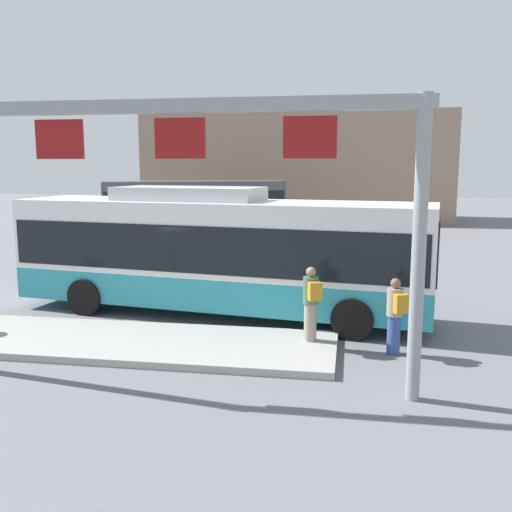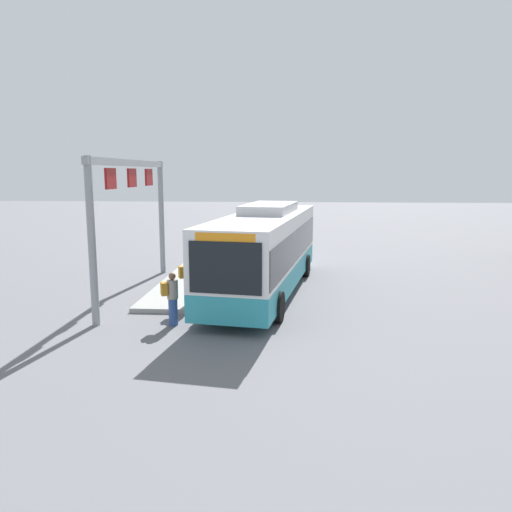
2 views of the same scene
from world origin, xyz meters
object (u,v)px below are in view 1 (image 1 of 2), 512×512
(person_waiting_near, at_px, (311,302))
(person_boarding, at_px, (395,314))
(bus_background_left, at_px, (195,203))
(bus_main, at_px, (218,249))

(person_waiting_near, bearing_deg, person_boarding, -119.21)
(person_boarding, bearing_deg, bus_background_left, 1.59)
(bus_main, height_order, bus_background_left, bus_main)
(bus_background_left, height_order, person_boarding, bus_background_left)
(person_waiting_near, bearing_deg, bus_main, 22.64)
(bus_background_left, bearing_deg, bus_main, -93.74)
(bus_background_left, relative_size, person_boarding, 6.59)
(bus_main, bearing_deg, person_boarding, -22.06)
(person_boarding, bearing_deg, bus_main, 35.04)
(person_boarding, distance_m, person_waiting_near, 1.82)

